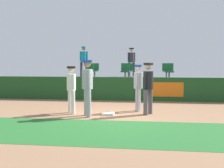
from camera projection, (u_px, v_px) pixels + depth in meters
ground_plane at (116, 115)px, 9.46m from camera, size 60.00×60.00×0.00m
grass_foreground_strip at (105, 131)px, 7.18m from camera, size 18.00×2.80×0.01m
first_base at (108, 114)px, 9.52m from camera, size 0.40×0.40×0.08m
player_fielder_home at (71, 86)px, 9.76m from camera, size 0.45×0.55×1.68m
player_runner_visitor at (87, 84)px, 9.17m from camera, size 0.48×0.49×1.89m
player_coach_visitor at (138, 84)px, 10.20m from camera, size 0.37×0.48×1.74m
player_umpire at (148, 85)px, 9.52m from camera, size 0.47×0.47×1.80m
field_wall at (125, 89)px, 13.24m from camera, size 18.00×0.26×1.13m
bleacher_platform at (129, 86)px, 15.79m from camera, size 18.00×4.80×0.96m
seat_front_center at (125, 70)px, 14.61m from camera, size 0.46×0.44×0.84m
seat_back_left at (95, 69)px, 16.65m from camera, size 0.46×0.44×0.84m
seat_back_center at (129, 69)px, 16.38m from camera, size 0.48×0.44×0.84m
seat_front_right at (169, 70)px, 14.32m from camera, size 0.46×0.44×0.84m
seat_back_right at (166, 70)px, 16.10m from camera, size 0.47×0.44×0.84m
seat_front_left at (89, 70)px, 14.87m from camera, size 0.45×0.44×0.84m
spectator_hooded at (84, 59)px, 17.35m from camera, size 0.53×0.37×1.89m
spectator_capped at (131, 60)px, 17.49m from camera, size 0.48×0.45×1.82m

